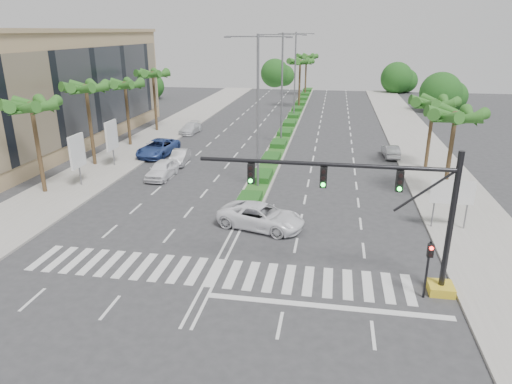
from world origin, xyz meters
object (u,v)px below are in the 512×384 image
car_crossing (261,216)px  car_right (391,151)px  car_parked_a (162,169)px  car_parked_b (180,157)px  car_parked_c (158,148)px  car_parked_d (190,128)px

car_crossing → car_right: size_ratio=1.47×
car_crossing → car_parked_a: bearing=64.0°
car_parked_b → car_right: car_parked_b is taller
car_parked_a → car_right: (20.44, 10.42, -0.13)m
car_right → car_parked_b: bearing=11.8°
car_parked_b → car_parked_c: car_parked_c is taller
car_parked_b → car_parked_d: (-3.13, 13.35, -0.03)m
car_parked_b → car_parked_d: 13.72m
car_parked_d → car_crossing: car_crossing is taller
car_parked_c → car_crossing: (13.32, -16.14, -0.03)m
car_parked_a → car_parked_b: car_parked_a is taller
car_parked_d → car_crossing: size_ratio=0.77×
car_right → car_parked_c: bearing=4.1°
car_parked_a → car_parked_d: size_ratio=1.02×
car_parked_d → car_right: same height
car_parked_b → car_parked_a: bearing=-96.8°
car_parked_a → car_parked_c: size_ratio=0.76×
car_parked_a → car_parked_b: bearing=90.9°
car_parked_a → car_parked_b: (0.05, 4.63, -0.10)m
car_parked_c → car_parked_d: car_parked_c is taller
car_crossing → car_parked_d: bearing=41.8°
car_crossing → car_right: 22.03m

